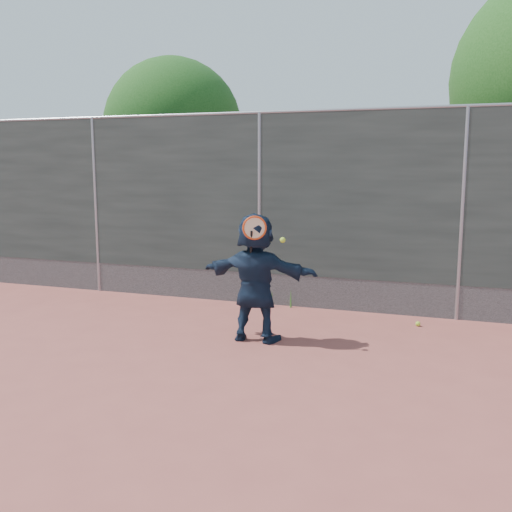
% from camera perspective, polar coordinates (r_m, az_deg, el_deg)
% --- Properties ---
extents(ground, '(80.00, 80.00, 0.00)m').
position_cam_1_polar(ground, '(6.14, -10.32, -12.03)').
color(ground, '#9E4C42').
rests_on(ground, ground).
extents(player, '(1.52, 0.52, 1.62)m').
position_cam_1_polar(player, '(7.13, -0.00, -2.15)').
color(player, '#15243B').
rests_on(player, ground).
extents(ball_ground, '(0.07, 0.07, 0.07)m').
position_cam_1_polar(ball_ground, '(8.23, 15.89, -6.54)').
color(ball_ground, '#ABD72F').
rests_on(ball_ground, ground).
extents(fence, '(20.00, 0.06, 3.03)m').
position_cam_1_polar(fence, '(8.97, 0.35, 5.11)').
color(fence, '#38423D').
rests_on(fence, ground).
extents(swing_action, '(0.51, 0.16, 0.51)m').
position_cam_1_polar(swing_action, '(6.83, 0.12, 2.56)').
color(swing_action, '#D54114').
rests_on(swing_action, ground).
extents(tree_left, '(3.15, 3.00, 4.53)m').
position_cam_1_polar(tree_left, '(12.89, -7.54, 12.25)').
color(tree_left, '#382314').
rests_on(tree_left, ground).
extents(weed_clump, '(0.68, 0.07, 0.30)m').
position_cam_1_polar(weed_clump, '(8.99, 1.89, -4.23)').
color(weed_clump, '#387226').
rests_on(weed_clump, ground).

